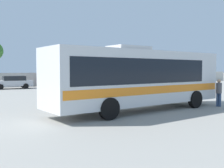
# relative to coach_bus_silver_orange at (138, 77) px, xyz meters

# --- Properties ---
(ground_plane) EXTENTS (300.00, 300.00, 0.00)m
(ground_plane) POSITION_rel_coach_bus_silver_orange_xyz_m (-1.22, 10.42, -1.92)
(ground_plane) COLOR gray
(perimeter_wall) EXTENTS (80.00, 0.30, 1.86)m
(perimeter_wall) POSITION_rel_coach_bus_silver_orange_xyz_m (-1.22, 25.37, -0.99)
(perimeter_wall) COLOR beige
(perimeter_wall) RESTS_ON ground_plane
(coach_bus_silver_orange) EXTENTS (11.38, 4.07, 3.60)m
(coach_bus_silver_orange) POSITION_rel_coach_bus_silver_orange_xyz_m (0.00, 0.00, 0.00)
(coach_bus_silver_orange) COLOR silver
(coach_bus_silver_orange) RESTS_ON ground_plane
(attendant_by_bus_door) EXTENTS (0.44, 0.44, 1.73)m
(attendant_by_bus_door) POSITION_rel_coach_bus_silver_orange_xyz_m (5.43, -1.02, -0.94)
(attendant_by_bus_door) COLOR #33476B
(attendant_by_bus_door) RESTS_ON ground_plane
(parked_car_second_silver) EXTENTS (4.57, 1.99, 1.55)m
(parked_car_second_silver) POSITION_rel_coach_bus_silver_orange_xyz_m (-3.62, 21.47, -1.11)
(parked_car_second_silver) COLOR #B7BABF
(parked_car_second_silver) RESTS_ON ground_plane
(parked_car_third_maroon) EXTENTS (4.26, 2.22, 1.53)m
(parked_car_third_maroon) POSITION_rel_coach_bus_silver_orange_xyz_m (2.30, 22.26, -1.11)
(parked_car_third_maroon) COLOR maroon
(parked_car_third_maroon) RESTS_ON ground_plane
(parked_car_rightmost_grey) EXTENTS (4.32, 2.18, 1.49)m
(parked_car_rightmost_grey) POSITION_rel_coach_bus_silver_orange_xyz_m (7.63, 22.34, -1.13)
(parked_car_rightmost_grey) COLOR slate
(parked_car_rightmost_grey) RESTS_ON ground_plane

